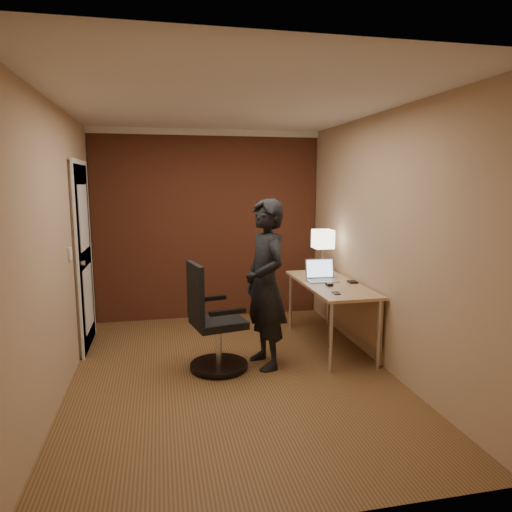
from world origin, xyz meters
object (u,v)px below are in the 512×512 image
desk_lamp (323,240)px  person (265,284)px  phone (336,293)px  laptop (321,275)px  office_chair (212,325)px  mouse (329,284)px  wallet (352,282)px  desk (336,294)px

desk_lamp → person: 1.29m
phone → desk_lamp: bearing=82.4°
laptop → office_chair: size_ratio=0.32×
laptop → mouse: bearing=-92.3°
desk_lamp → wallet: bearing=-74.3°
mouse → office_chair: size_ratio=0.10×
wallet → person: person is taller
mouse → wallet: (0.30, 0.08, -0.01)m
wallet → office_chair: (-1.59, -0.33, -0.28)m
desk_lamp → mouse: 0.75m
desk → wallet: wallet is taller
wallet → person: 1.11m
desk → person: size_ratio=0.90×
phone → mouse: bearing=85.0°
mouse → phone: size_ratio=0.87×
mouse → laptop: bearing=90.1°
wallet → phone: bearing=-130.2°
office_chair → desk: bearing=15.4°
desk → wallet: size_ratio=13.64×
mouse → wallet: 0.31m
laptop → person: 0.93m
wallet → person: (-1.06, -0.32, 0.09)m
desk → laptop: size_ratio=4.42×
office_chair → person: 0.65m
mouse → phone: mouse is taller
phone → person: (-0.70, 0.11, 0.10)m
desk_lamp → office_chair: bearing=-148.7°
mouse → desk_lamp: bearing=79.0°
office_chair → desk_lamp: bearing=31.3°
desk_lamp → office_chair: size_ratio=0.51×
person → phone: bearing=69.6°
desk → person: 1.00m
mouse → person: 0.80m
desk → person: (-0.90, -0.38, 0.23)m
mouse → phone: bearing=-97.0°
desk → desk_lamp: bearing=89.0°
desk → mouse: mouse is taller
wallet → office_chair: size_ratio=0.10×
mouse → office_chair: bearing=-166.4°
desk_lamp → mouse: (-0.15, -0.62, -0.40)m
phone → office_chair: office_chair is taller
phone → office_chair: 1.27m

